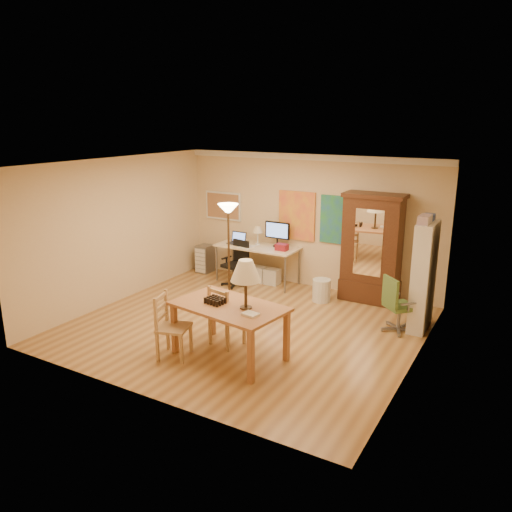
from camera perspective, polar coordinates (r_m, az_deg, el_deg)
The scene contains 16 objects.
floor at distance 8.47m, azimuth -1.23°, elevation -8.01°, with size 5.50×5.50×0.00m, color olive.
crown_molding at distance 9.98m, azimuth 6.13°, elevation 11.18°, with size 5.50×0.08×0.12m, color white.
corkboard at distance 11.11m, azimuth -3.77°, elevation 5.75°, with size 0.90×0.04×0.62m, color #A0764B.
art_panel_left at distance 10.25m, azimuth 4.68°, elevation 4.61°, with size 0.80×0.04×1.00m, color yellow.
art_panel_right at distance 9.91m, azimuth 9.40°, elevation 4.07°, with size 0.75×0.04×0.95m, color #256697.
dining_table at distance 7.06m, azimuth -2.42°, elevation -4.61°, with size 1.73×1.19×1.51m.
ladder_chair_back at distance 7.66m, azimuth -3.51°, elevation -7.06°, with size 0.52×0.50×0.95m.
ladder_chair_left at distance 7.39m, azimuth -9.62°, elevation -8.10°, with size 0.54×0.55×0.96m.
torchiere_lamp at distance 8.62m, azimuth -3.18°, elevation 3.41°, with size 0.36×0.36×1.96m.
computer_desk at distance 10.51m, azimuth 0.42°, elevation -0.47°, with size 1.74×0.76×1.32m.
office_chair_black at distance 10.39m, azimuth -2.31°, elevation -2.02°, with size 0.58×0.58×0.94m.
office_chair_green at distance 8.51m, azimuth 15.83°, elevation -6.70°, with size 0.60×0.60×0.93m.
drawer_cart at distance 11.32m, azimuth -5.88°, elevation -0.30°, with size 0.31×0.37×0.62m.
armoire at distance 9.58m, azimuth 13.04°, elevation 0.08°, with size 1.12×0.53×2.06m.
bookshelf at distance 8.52m, azimuth 18.58°, elevation -2.29°, with size 0.27×0.72×1.79m.
wastebin at distance 9.58m, azimuth 7.49°, elevation -3.90°, with size 0.34×0.34×0.43m, color silver.
Camera 1 is at (4.03, -6.64, 3.39)m, focal length 35.00 mm.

